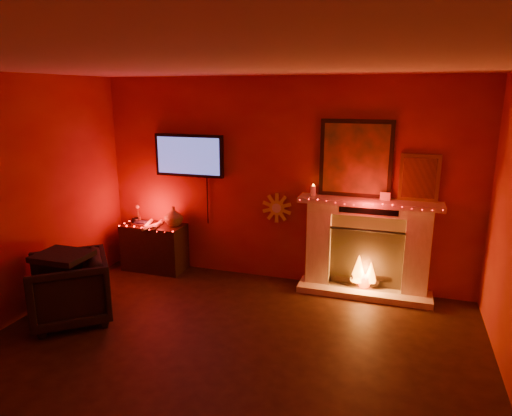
# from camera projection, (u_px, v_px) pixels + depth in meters

# --- Properties ---
(room) EXTENTS (5.00, 5.00, 5.00)m
(room) POSITION_uv_depth(u_px,v_px,m) (202.00, 239.00, 3.68)
(room) COLOR black
(room) RESTS_ON ground
(floor) EXTENTS (5.00, 5.00, 0.00)m
(floor) POSITION_uv_depth(u_px,v_px,m) (206.00, 384.00, 4.01)
(floor) COLOR black
(floor) RESTS_ON ground
(fireplace) EXTENTS (1.72, 0.40, 2.18)m
(fireplace) POSITION_uv_depth(u_px,v_px,m) (366.00, 238.00, 5.69)
(fireplace) COLOR #F3E3CC
(fireplace) RESTS_ON floor
(tv) EXTENTS (1.00, 0.07, 1.24)m
(tv) POSITION_uv_depth(u_px,v_px,m) (189.00, 156.00, 6.25)
(tv) COLOR black
(tv) RESTS_ON room
(sunburst_clock) EXTENTS (0.40, 0.03, 0.40)m
(sunburst_clock) POSITION_uv_depth(u_px,v_px,m) (277.00, 208.00, 6.07)
(sunburst_clock) COLOR gold
(sunburst_clock) RESTS_ON room
(console_table) EXTENTS (0.88, 0.54, 0.94)m
(console_table) POSITION_uv_depth(u_px,v_px,m) (156.00, 244.00, 6.54)
(console_table) COLOR black
(console_table) RESTS_ON floor
(armchair) EXTENTS (1.15, 1.15, 0.75)m
(armchair) POSITION_uv_depth(u_px,v_px,m) (69.00, 289.00, 5.05)
(armchair) COLOR black
(armchair) RESTS_ON floor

